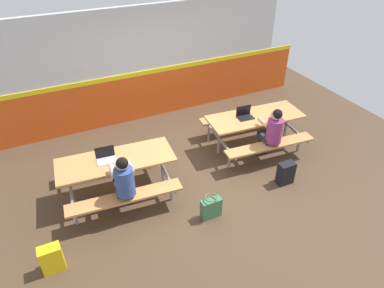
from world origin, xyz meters
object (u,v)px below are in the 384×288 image
object	(u,v)px
laptop_silver	(106,158)
tote_bag_bright	(211,208)
satchel_spare	(285,173)
picnic_table_left	(117,167)
laptop_dark	(245,115)
backpack_dark	(52,259)
picnic_table_right	(255,123)
student_nearer	(124,181)
student_further	(272,131)

from	to	relation	value
laptop_silver	tote_bag_bright	bearing A→B (deg)	-43.63
laptop_silver	satchel_spare	distance (m)	3.22
picnic_table_left	laptop_dark	world-z (taller)	laptop_dark
backpack_dark	laptop_silver	bearing A→B (deg)	46.49
satchel_spare	laptop_dark	bearing A→B (deg)	94.16
laptop_dark	picnic_table_right	bearing A→B (deg)	-14.11
picnic_table_right	student_nearer	bearing A→B (deg)	-165.66
satchel_spare	tote_bag_bright	bearing A→B (deg)	-174.11
student_nearer	laptop_silver	world-z (taller)	student_nearer
student_further	laptop_silver	bearing A→B (deg)	172.56
backpack_dark	picnic_table_left	bearing A→B (deg)	41.95
picnic_table_left	backpack_dark	xyz separation A→B (m)	(-1.28, -1.15, -0.36)
picnic_table_right	backpack_dark	bearing A→B (deg)	-162.27
student_further	backpack_dark	distance (m)	4.34
student_nearer	tote_bag_bright	distance (m)	1.47
student_nearer	satchel_spare	world-z (taller)	student_nearer
student_nearer	laptop_dark	world-z (taller)	student_nearer
student_nearer	backpack_dark	world-z (taller)	student_nearer
laptop_silver	picnic_table_right	bearing A→B (deg)	2.84
picnic_table_left	student_nearer	size ratio (longest dim) A/B	1.67
backpack_dark	tote_bag_bright	world-z (taller)	backpack_dark
student_nearer	laptop_silver	distance (m)	0.62
student_further	laptop_dark	xyz separation A→B (m)	(-0.23, 0.62, 0.08)
picnic_table_right	laptop_silver	bearing A→B (deg)	-177.16
laptop_silver	student_nearer	bearing A→B (deg)	-78.52
backpack_dark	student_nearer	bearing A→B (deg)	25.19
picnic_table_right	backpack_dark	distance (m)	4.46
picnic_table_left	student_further	world-z (taller)	student_further
student_further	student_nearer	bearing A→B (deg)	-176.13
laptop_silver	tote_bag_bright	xyz separation A→B (m)	(1.33, -1.27, -0.59)
laptop_silver	backpack_dark	xyz separation A→B (m)	(-1.14, -1.20, -0.57)
laptop_dark	student_further	bearing A→B (deg)	-69.55
student_nearer	tote_bag_bright	size ratio (longest dim) A/B	2.81
picnic_table_right	student_nearer	xyz separation A→B (m)	(-2.97, -0.76, 0.13)
backpack_dark	satchel_spare	distance (m)	4.11
laptop_dark	satchel_spare	world-z (taller)	laptop_dark
tote_bag_bright	laptop_dark	bearing A→B (deg)	43.84
picnic_table_left	backpack_dark	distance (m)	1.76
picnic_table_left	student_further	bearing A→B (deg)	-6.85
backpack_dark	satchel_spare	size ratio (longest dim) A/B	1.00
picnic_table_right	laptop_silver	world-z (taller)	laptop_silver
picnic_table_right	student_nearer	distance (m)	3.07
student_nearer	laptop_silver	xyz separation A→B (m)	(-0.12, 0.61, 0.08)
student_further	laptop_silver	distance (m)	3.13
picnic_table_right	satchel_spare	distance (m)	1.31
picnic_table_right	backpack_dark	xyz separation A→B (m)	(-4.24, -1.35, -0.36)
laptop_dark	tote_bag_bright	distance (m)	2.22
student_nearer	laptop_dark	distance (m)	2.87
tote_bag_bright	laptop_silver	bearing A→B (deg)	136.37
laptop_silver	student_further	bearing A→B (deg)	-7.44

